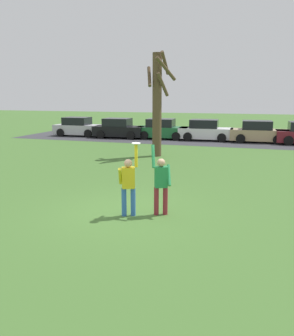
{
  "coord_description": "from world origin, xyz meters",
  "views": [
    {
      "loc": [
        3.52,
        -9.02,
        3.38
      ],
      "look_at": [
        0.6,
        0.15,
        1.35
      ],
      "focal_mm": 36.68,
      "sensor_mm": 36.0,
      "label": 1
    }
  ],
  "objects": [
    {
      "name": "parked_car_green",
      "position": [
        -3.66,
        17.57,
        0.73
      ],
      "size": [
        4.17,
        2.17,
        1.59
      ],
      "rotation": [
        0.0,
        0.0,
        0.04
      ],
      "color": "#1E6633",
      "rests_on": "ground_plane"
    },
    {
      "name": "parked_car_silver",
      "position": [
        -11.06,
        17.36,
        0.73
      ],
      "size": [
        4.17,
        2.17,
        1.59
      ],
      "rotation": [
        0.0,
        0.0,
        0.04
      ],
      "color": "#BCBCC1",
      "rests_on": "ground_plane"
    },
    {
      "name": "parked_car_white",
      "position": [
        -0.22,
        17.66,
        0.73
      ],
      "size": [
        4.17,
        2.17,
        1.59
      ],
      "rotation": [
        0.0,
        0.0,
        0.04
      ],
      "color": "white",
      "rests_on": "ground_plane"
    },
    {
      "name": "bare_tree_tall",
      "position": [
        -1.8,
        9.62,
        3.04
      ],
      "size": [
        1.71,
        1.5,
        5.71
      ],
      "color": "brown",
      "rests_on": "ground_plane"
    },
    {
      "name": "parked_car_tan",
      "position": [
        3.68,
        17.64,
        0.73
      ],
      "size": [
        4.17,
        2.17,
        1.59
      ],
      "rotation": [
        0.0,
        0.0,
        0.04
      ],
      "color": "tan",
      "rests_on": "ground_plane"
    },
    {
      "name": "person_catcher",
      "position": [
        0.18,
        -0.25,
        0.98
      ],
      "size": [
        0.58,
        0.49,
        2.08
      ],
      "rotation": [
        0.0,
        0.0,
        0.41
      ],
      "color": "#3366B7",
      "rests_on": "ground_plane"
    },
    {
      "name": "parking_strip",
      "position": [
        -1.88,
        17.44,
        0.0
      ],
      "size": [
        27.46,
        6.4,
        0.01
      ],
      "primitive_type": "cube",
      "color": "#38383D",
      "rests_on": "ground_plane"
    },
    {
      "name": "person_defender",
      "position": [
        1.03,
        0.12,
        0.98
      ],
      "size": [
        0.64,
        0.58,
        2.04
      ],
      "rotation": [
        0.0,
        0.0,
        3.55
      ],
      "color": "maroon",
      "rests_on": "ground_plane"
    },
    {
      "name": "ground_plane",
      "position": [
        0.0,
        0.0,
        0.0
      ],
      "size": [
        120.0,
        120.0,
        0.0
      ],
      "primitive_type": "plane",
      "color": "#426B2D"
    },
    {
      "name": "parked_car_black",
      "position": [
        -7.21,
        17.08,
        0.73
      ],
      "size": [
        4.17,
        2.17,
        1.59
      ],
      "rotation": [
        0.0,
        0.0,
        0.04
      ],
      "color": "black",
      "rests_on": "ground_plane"
    },
    {
      "name": "frisbee_disc",
      "position": [
        0.38,
        -0.16,
        2.09
      ],
      "size": [
        0.25,
        0.25,
        0.02
      ],
      "primitive_type": "cylinder",
      "color": "white",
      "rests_on": "person_catcher"
    }
  ]
}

